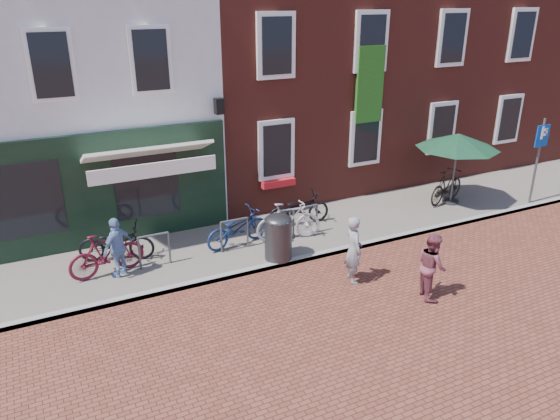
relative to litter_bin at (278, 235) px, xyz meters
name	(u,v)px	position (x,y,z in m)	size (l,w,h in m)	color
ground	(310,261)	(0.73, -0.30, -0.73)	(80.00, 80.00, 0.00)	brown
sidewalk	(316,229)	(1.73, 1.20, -0.68)	(24.00, 3.00, 0.10)	slate
building_stucco	(40,53)	(-4.27, 6.70, 3.77)	(8.00, 8.00, 9.00)	silver
building_brick_mid	(264,28)	(2.73, 6.70, 4.27)	(6.00, 8.00, 10.00)	maroon
building_brick_right	(408,24)	(8.73, 6.70, 4.27)	(6.00, 8.00, 10.00)	maroon
filler_right	(527,33)	(15.23, 6.70, 3.77)	(7.00, 8.00, 9.00)	maroon
litter_bin	(278,235)	(0.00, 0.00, 0.00)	(0.66, 0.66, 1.21)	#343336
parking_sign	(540,149)	(8.57, -0.06, 1.08)	(0.50, 0.08, 2.61)	#4C4C4F
parasol	(458,138)	(6.36, 1.00, 1.40)	(2.44, 2.44, 2.27)	#4C4C4F
woman	(354,250)	(1.10, -1.57, 0.06)	(0.57, 0.38, 1.58)	gray
boy	(432,266)	(2.23, -2.85, 0.00)	(0.71, 0.55, 1.46)	brown
cafe_person	(118,247)	(-3.59, 0.82, 0.08)	(0.83, 0.34, 1.41)	#6E8BB6
bicycle_0	(116,243)	(-3.52, 1.60, -0.16)	(0.62, 1.77, 0.93)	black
bicycle_1	(106,254)	(-3.83, 0.99, -0.11)	(0.49, 1.72, 1.03)	#5C1022
bicycle_2	(237,228)	(-0.61, 1.12, -0.16)	(0.62, 1.77, 0.93)	navy
bicycle_3	(288,221)	(0.70, 0.84, -0.11)	(0.49, 1.72, 1.03)	#A4A4A6
bicycle_4	(299,209)	(1.40, 1.59, -0.16)	(0.62, 1.77, 0.93)	black
bicycle_5	(447,186)	(6.27, 1.13, -0.11)	(0.49, 1.72, 1.03)	black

